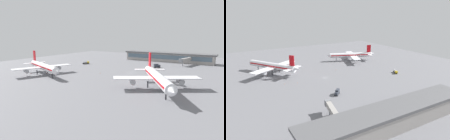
% 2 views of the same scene
% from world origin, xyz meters
% --- Properties ---
extents(ground, '(288.00, 288.00, 0.00)m').
position_xyz_m(ground, '(0.00, 0.00, 0.00)').
color(ground, slate).
extents(terminal_building, '(92.31, 15.39, 9.53)m').
position_xyz_m(terminal_building, '(-4.92, -77.94, 4.86)').
color(terminal_building, '#9E9993').
rests_on(terminal_building, ground).
extents(airplane_at_gate, '(50.00, 41.22, 15.84)m').
position_xyz_m(airplane_at_gate, '(50.11, 37.44, 5.76)').
color(airplane_at_gate, white).
rests_on(airplane_at_gate, ground).
extents(airplane_taxiing, '(42.63, 50.72, 17.41)m').
position_xyz_m(airplane_taxiing, '(-32.16, 33.30, 6.33)').
color(airplane_taxiing, white).
rests_on(airplane_taxiing, ground).
extents(fuel_truck, '(4.52, 6.48, 2.50)m').
position_xyz_m(fuel_truck, '(57.32, -19.16, 1.39)').
color(fuel_truck, black).
rests_on(fuel_truck, ground).
extents(catering_truck, '(5.33, 5.28, 3.30)m').
position_xyz_m(catering_truck, '(-8.41, -33.86, 1.70)').
color(catering_truck, black).
rests_on(catering_truck, ground).
extents(jet_bridge, '(7.56, 21.68, 6.74)m').
position_xyz_m(jet_bridge, '(-26.25, -60.04, 5.14)').
color(jet_bridge, '#9E9993').
rests_on(jet_bridge, ground).
extents(safety_cone_near_gate, '(0.44, 0.44, 0.60)m').
position_xyz_m(safety_cone_near_gate, '(-31.98, 1.65, 0.30)').
color(safety_cone_near_gate, '#EA590C').
rests_on(safety_cone_near_gate, ground).
extents(safety_cone_mid_apron, '(0.44, 0.44, 0.60)m').
position_xyz_m(safety_cone_mid_apron, '(-22.98, -0.76, 0.30)').
color(safety_cone_mid_apron, '#EA590C').
rests_on(safety_cone_mid_apron, ground).
extents(safety_cone_far_side, '(0.44, 0.44, 0.60)m').
position_xyz_m(safety_cone_far_side, '(17.88, 13.60, 0.30)').
color(safety_cone_far_side, '#EA590C').
rests_on(safety_cone_far_side, ground).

